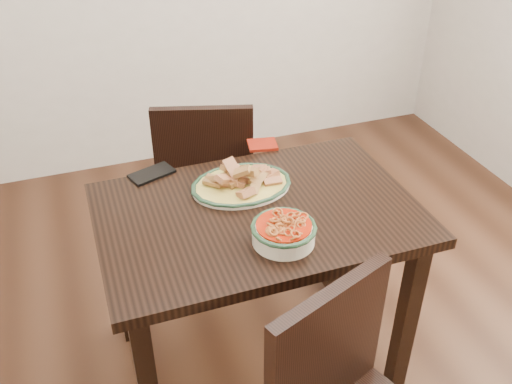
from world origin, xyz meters
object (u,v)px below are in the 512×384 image
object	(u,v)px
dining_table	(258,235)
chair_far	(206,175)
fish_plate	(241,177)
smartphone	(152,174)
noodle_bowl	(284,230)

from	to	relation	value
dining_table	chair_far	world-z (taller)	chair_far
fish_plate	smartphone	size ratio (longest dim) A/B	2.22
noodle_bowl	smartphone	size ratio (longest dim) A/B	1.28
dining_table	fish_plate	distance (m)	0.22
fish_plate	noodle_bowl	bearing A→B (deg)	-85.20
chair_far	fish_plate	size ratio (longest dim) A/B	2.47
chair_far	smartphone	size ratio (longest dim) A/B	5.46
dining_table	chair_far	bearing A→B (deg)	91.15
chair_far	fish_plate	distance (m)	0.59
noodle_bowl	smartphone	bearing A→B (deg)	120.62
noodle_bowl	fish_plate	bearing A→B (deg)	94.80
dining_table	smartphone	bearing A→B (deg)	130.84
chair_far	noodle_bowl	xyz separation A→B (m)	(0.03, -0.85, 0.29)
smartphone	noodle_bowl	bearing A→B (deg)	-79.19
fish_plate	noodle_bowl	size ratio (longest dim) A/B	1.72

